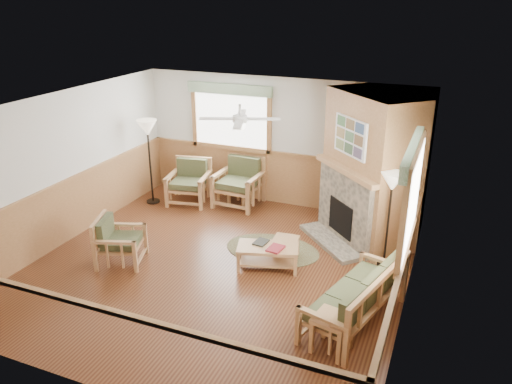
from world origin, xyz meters
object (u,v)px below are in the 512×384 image
at_px(sofa, 355,296).
at_px(floor_lamp_right, 388,220).
at_px(armchair_back_right, 239,182).
at_px(end_table_chairs, 241,194).
at_px(floor_lamp_left, 150,162).
at_px(armchair_back_left, 189,182).
at_px(end_table_sofa, 332,334).
at_px(coffee_table, 268,257).
at_px(armchair_left, 120,240).
at_px(footstool, 285,248).

relative_size(sofa, floor_lamp_right, 1.10).
distance_m(armchair_back_right, end_table_chairs, 0.26).
bearing_deg(end_table_chairs, armchair_back_right, 180.00).
bearing_deg(floor_lamp_left, armchair_back_left, 21.81).
distance_m(end_table_sofa, floor_lamp_left, 5.87).
height_order(end_table_chairs, floor_lamp_left, floor_lamp_left).
bearing_deg(floor_lamp_left, end_table_chairs, 17.58).
height_order(sofa, armchair_back_left, armchair_back_left).
height_order(sofa, floor_lamp_left, floor_lamp_left).
height_order(coffee_table, end_table_chairs, end_table_chairs).
relative_size(coffee_table, end_table_chairs, 2.00).
distance_m(armchair_left, floor_lamp_left, 2.66).
bearing_deg(armchair_left, armchair_back_right, -34.66).
xyz_separation_m(sofa, armchair_back_left, (-4.20, 2.88, 0.04)).
height_order(armchair_back_right, footstool, armchair_back_right).
distance_m(sofa, coffee_table, 1.88).
relative_size(armchair_back_left, floor_lamp_right, 0.56).
bearing_deg(end_table_sofa, armchair_back_left, 138.58).
xyz_separation_m(armchair_back_left, floor_lamp_right, (4.35, -1.16, 0.37)).
xyz_separation_m(armchair_left, footstool, (2.51, 1.18, -0.22)).
xyz_separation_m(armchair_back_left, end_table_chairs, (1.09, 0.28, -0.21)).
bearing_deg(floor_lamp_left, coffee_table, -26.67).
xyz_separation_m(end_table_chairs, end_table_sofa, (2.97, -3.87, 0.00)).
relative_size(armchair_back_left, armchair_left, 1.14).
height_order(armchair_back_left, footstool, armchair_back_left).
bearing_deg(armchair_left, coffee_table, -91.64).
height_order(coffee_table, footstool, coffee_table).
xyz_separation_m(armchair_back_left, floor_lamp_left, (-0.75, -0.30, 0.46)).
relative_size(floor_lamp_left, floor_lamp_right, 1.11).
bearing_deg(floor_lamp_left, armchair_back_right, 18.02).
bearing_deg(armchair_back_left, footstool, -39.68).
xyz_separation_m(armchair_left, floor_lamp_left, (-0.97, 2.42, 0.51)).
height_order(sofa, floor_lamp_right, floor_lamp_right).
xyz_separation_m(armchair_back_right, end_table_sofa, (3.02, -3.87, -0.26)).
xyz_separation_m(armchair_left, end_table_chairs, (0.87, 3.01, -0.16)).
relative_size(sofa, armchair_back_right, 1.81).
xyz_separation_m(armchair_back_left, armchair_left, (0.23, -2.72, -0.06)).
bearing_deg(end_table_chairs, floor_lamp_left, -162.42).
bearing_deg(end_table_sofa, armchair_back_right, 127.94).
bearing_deg(end_table_chairs, footstool, -48.00).
bearing_deg(coffee_table, footstool, 53.51).
height_order(sofa, footstool, sofa).
bearing_deg(end_table_sofa, sofa, 78.80).
height_order(armchair_back_right, coffee_table, armchair_back_right).
height_order(sofa, end_table_chairs, sofa).
relative_size(coffee_table, footstool, 2.39).
bearing_deg(end_table_sofa, floor_lamp_right, 83.20).
bearing_deg(end_table_chairs, armchair_left, -106.12).
xyz_separation_m(coffee_table, end_table_sofa, (1.48, -1.62, 0.05)).
height_order(sofa, end_table_sofa, sofa).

